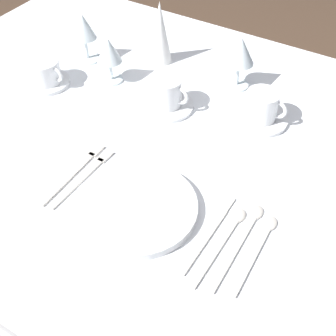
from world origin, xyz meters
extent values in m
plane|color=#4C3828|center=(0.00, 0.00, 0.00)|extent=(6.00, 6.00, 0.00)
cube|color=white|center=(0.00, 0.00, 0.72)|extent=(1.80, 1.10, 0.04)
cube|color=white|center=(0.00, 0.55, 0.61)|extent=(1.80, 0.01, 0.18)
cylinder|color=brown|center=(-0.80, 0.45, 0.35)|extent=(0.07, 0.07, 0.70)
cylinder|color=white|center=(-0.04, -0.23, 0.75)|extent=(0.25, 0.25, 0.02)
cube|color=beige|center=(-0.19, -0.23, 0.74)|extent=(0.02, 0.17, 0.00)
cube|color=beige|center=(-0.19, -0.14, 0.74)|extent=(0.02, 0.04, 0.00)
cube|color=beige|center=(-0.22, -0.23, 0.74)|extent=(0.02, 0.18, 0.00)
cube|color=beige|center=(-0.22, -0.13, 0.74)|extent=(0.02, 0.04, 0.00)
cube|color=beige|center=(0.11, -0.23, 0.74)|extent=(0.02, 0.17, 0.00)
cube|color=beige|center=(0.11, -0.13, 0.74)|extent=(0.02, 0.06, 0.00)
cube|color=beige|center=(0.14, -0.24, 0.74)|extent=(0.02, 0.18, 0.00)
ellipsoid|color=beige|center=(0.14, -0.14, 0.74)|extent=(0.03, 0.04, 0.01)
cube|color=beige|center=(0.17, -0.22, 0.74)|extent=(0.02, 0.20, 0.00)
ellipsoid|color=beige|center=(0.17, -0.11, 0.74)|extent=(0.03, 0.04, 0.01)
cube|color=beige|center=(0.21, -0.22, 0.74)|extent=(0.02, 0.17, 0.00)
ellipsoid|color=beige|center=(0.20, -0.12, 0.74)|extent=(0.03, 0.04, 0.01)
cylinder|color=white|center=(-0.50, 0.02, 0.74)|extent=(0.13, 0.13, 0.01)
cylinder|color=white|center=(-0.50, 0.02, 0.78)|extent=(0.09, 0.09, 0.06)
torus|color=white|center=(-0.46, 0.02, 0.78)|extent=(0.04, 0.01, 0.04)
cylinder|color=white|center=(0.05, 0.17, 0.74)|extent=(0.14, 0.14, 0.01)
cylinder|color=white|center=(0.05, 0.17, 0.79)|extent=(0.08, 0.08, 0.07)
torus|color=white|center=(0.10, 0.17, 0.79)|extent=(0.05, 0.01, 0.05)
cylinder|color=white|center=(-0.17, 0.10, 0.74)|extent=(0.14, 0.14, 0.01)
cylinder|color=white|center=(-0.17, 0.10, 0.79)|extent=(0.08, 0.08, 0.07)
torus|color=white|center=(-0.13, 0.10, 0.79)|extent=(0.05, 0.01, 0.05)
cylinder|color=silver|center=(-0.06, 0.27, 0.74)|extent=(0.07, 0.07, 0.01)
cylinder|color=silver|center=(-0.06, 0.27, 0.78)|extent=(0.01, 0.01, 0.07)
cone|color=silver|center=(-0.06, 0.27, 0.85)|extent=(0.08, 0.08, 0.07)
cylinder|color=silver|center=(-0.36, 0.12, 0.74)|extent=(0.06, 0.06, 0.01)
cylinder|color=silver|center=(-0.36, 0.12, 0.77)|extent=(0.01, 0.01, 0.06)
cone|color=silver|center=(-0.36, 0.12, 0.83)|extent=(0.07, 0.07, 0.07)
cylinder|color=silver|center=(-0.48, 0.17, 0.74)|extent=(0.07, 0.07, 0.01)
cylinder|color=silver|center=(-0.48, 0.17, 0.78)|extent=(0.01, 0.01, 0.06)
cone|color=silver|center=(-0.48, 0.17, 0.84)|extent=(0.07, 0.07, 0.07)
cone|color=white|center=(-0.30, 0.28, 0.83)|extent=(0.07, 0.07, 0.18)
camera|label=1|loc=(0.33, -0.71, 1.46)|focal=49.07mm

